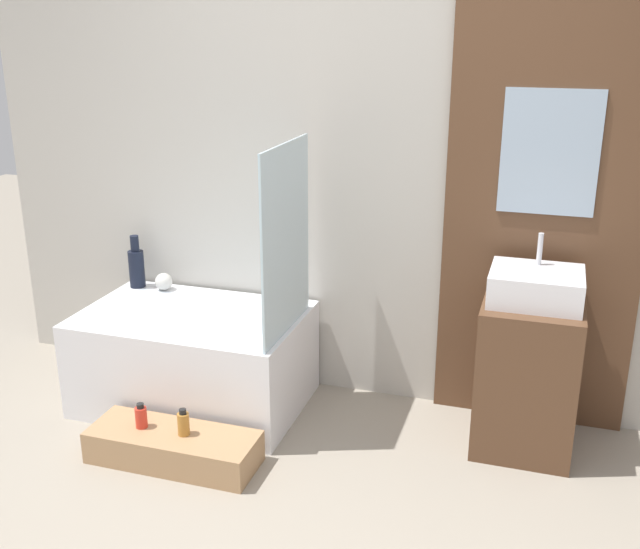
{
  "coord_description": "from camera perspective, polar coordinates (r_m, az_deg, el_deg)",
  "views": [
    {
      "loc": [
        0.91,
        -2.05,
        1.94
      ],
      "look_at": [
        0.04,
        0.69,
        0.96
      ],
      "focal_mm": 42.0,
      "sensor_mm": 36.0,
      "label": 1
    }
  ],
  "objects": [
    {
      "name": "glass_shower_screen",
      "position": [
        3.51,
        -2.6,
        2.65
      ],
      "size": [
        0.01,
        0.62,
        0.91
      ],
      "primitive_type": "cube",
      "color": "silver",
      "rests_on": "bathtub"
    },
    {
      "name": "vanity_cabinet",
      "position": [
        3.67,
        15.51,
        -7.33
      ],
      "size": [
        0.45,
        0.49,
        0.73
      ],
      "primitive_type": "cube",
      "color": "brown",
      "rests_on": "ground_plane"
    },
    {
      "name": "wall_tiled_back",
      "position": [
        3.79,
        3.55,
        9.12
      ],
      "size": [
        4.2,
        0.06,
        2.6
      ],
      "primitive_type": "cube",
      "color": "#B7B2A8",
      "rests_on": "ground_plane"
    },
    {
      "name": "bottle_soap_secondary",
      "position": [
        3.5,
        -10.37,
        -11.08
      ],
      "size": [
        0.05,
        0.05,
        0.13
      ],
      "color": "#B2752D",
      "rests_on": "wooden_step_bench"
    },
    {
      "name": "wall_wood_accent",
      "position": [
        3.63,
        17.02,
        7.95
      ],
      "size": [
        0.93,
        0.04,
        2.6
      ],
      "color": "brown",
      "rests_on": "ground_plane"
    },
    {
      "name": "bottle_soap_primary",
      "position": [
        3.6,
        -13.47,
        -10.49
      ],
      "size": [
        0.05,
        0.05,
        0.12
      ],
      "color": "red",
      "rests_on": "wooden_step_bench"
    },
    {
      "name": "vase_round_light",
      "position": [
        4.25,
        -11.82,
        -0.54
      ],
      "size": [
        0.1,
        0.1,
        0.1
      ],
      "primitive_type": "sphere",
      "color": "silver",
      "rests_on": "bathtub"
    },
    {
      "name": "bathtub",
      "position": [
        4.0,
        -9.55,
        -6.28
      ],
      "size": [
        1.14,
        0.74,
        0.51
      ],
      "color": "white",
      "rests_on": "ground_plane"
    },
    {
      "name": "wooden_step_bench",
      "position": [
        3.59,
        -11.09,
        -12.76
      ],
      "size": [
        0.79,
        0.29,
        0.15
      ],
      "primitive_type": "cube",
      "color": "#A87F56",
      "rests_on": "ground_plane"
    },
    {
      "name": "sink",
      "position": [
        3.5,
        16.13,
        -0.87
      ],
      "size": [
        0.41,
        0.34,
        0.3
      ],
      "color": "white",
      "rests_on": "vanity_cabinet"
    },
    {
      "name": "vase_tall_dark",
      "position": [
        4.32,
        -13.81,
        0.63
      ],
      "size": [
        0.09,
        0.09,
        0.3
      ],
      "color": "black",
      "rests_on": "bathtub"
    }
  ]
}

